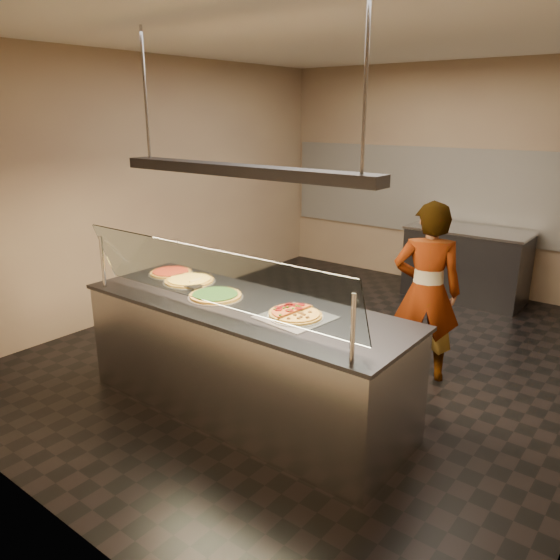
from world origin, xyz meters
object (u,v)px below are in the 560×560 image
Objects in this scene: perforated_tray at (296,317)px; heat_lamp_housing at (240,170)px; pizza_tomato at (171,272)px; prep_table at (466,264)px; worker at (426,292)px; sneeze_guard at (210,277)px; pizza_spinach at (216,295)px; half_pizza_pepperoni at (286,310)px; pizza_cheese at (190,280)px; serving_counter at (244,358)px; half_pizza_sausage at (306,317)px; pizza_spatula at (195,282)px.

heat_lamp_housing is at bearing -178.85° from perforated_tray.
pizza_tomato reaches higher than perforated_tray.
prep_table is 4.20m from heat_lamp_housing.
worker reaches higher than pizza_tomato.
sneeze_guard is 0.51m from pizza_spinach.
worker is (0.47, 1.45, -0.14)m from half_pizza_pepperoni.
pizza_cheese is (-0.75, 0.49, -0.28)m from sneeze_guard.
pizza_tomato is (-0.79, 0.23, -0.00)m from pizza_spinach.
serving_counter and prep_table have the same top height.
heat_lamp_housing reaches higher than serving_counter.
pizza_spinach is at bearing 27.78° from worker.
perforated_tray is at bearing 1.15° from serving_counter.
prep_table is 2.52m from worker.
half_pizza_sausage is (0.60, 0.35, -0.27)m from sneeze_guard.
half_pizza_sausage is at bearing 0.69° from serving_counter.
sneeze_guard is 10.77× the size of pizza_spatula.
serving_counter is at bearing -11.22° from pizza_tomato.
half_pizza_pepperoni is 1.07m from heat_lamp_housing.
half_pizza_sausage is 0.89× the size of pizza_cheese.
serving_counter is at bearing 90.00° from sneeze_guard.
heat_lamp_housing is (0.75, -0.14, 1.01)m from pizza_cheese.
pizza_cheese reaches higher than serving_counter.
half_pizza_sausage is at bearing 30.46° from sneeze_guard.
pizza_spatula reaches higher than prep_table.
perforated_tray is 0.32× the size of worker.
half_pizza_pepperoni reaches higher than half_pizza_sausage.
pizza_spinach is at bearing -99.70° from prep_table.
pizza_spatula is at bearing 144.99° from sneeze_guard.
half_pizza_pepperoni is 0.68m from pizza_spinach.
pizza_cheese is 1.94× the size of pizza_spatula.
worker reaches higher than serving_counter.
sneeze_guard is at bearing 39.73° from worker.
pizza_spatula is at bearing 175.77° from half_pizza_sausage.
serving_counter is 3.93m from prep_table.
half_pizza_pepperoni is at bearing 47.69° from worker.
sneeze_guard is 1.10× the size of heat_lamp_housing.
pizza_spinach is (-0.87, -0.03, -0.01)m from half_pizza_sausage.
half_pizza_pepperoni reaches higher than pizza_spatula.
pizza_tomato is 4.00m from prep_table.
prep_table is at bearing 90.17° from half_pizza_pepperoni.
pizza_spinach reaches higher than prep_table.
sneeze_guard is 5.62× the size of pizza_spinach.
half_pizza_sausage is 3.94m from prep_table.
perforated_tray is at bearing -88.46° from prep_table.
pizza_cheese is 0.33m from pizza_tomato.
pizza_spinach is at bearing -176.26° from serving_counter.
pizza_cheese is at bearing 161.27° from pizza_spinach.
half_pizza_pepperoni reaches higher than prep_table.
half_pizza_pepperoni is at bearing -7.71° from pizza_tomato.
worker is (1.16, 1.48, -0.13)m from pizza_spinach.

